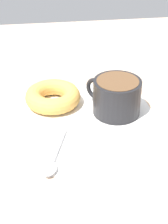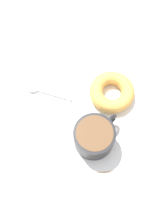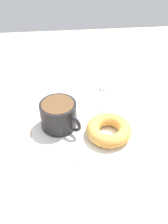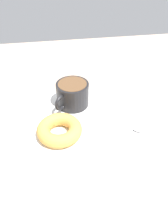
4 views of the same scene
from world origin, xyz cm
name	(u,v)px [view 2 (image 2 of 4)]	position (x,y,z in cm)	size (l,w,h in cm)	color
ground_plane	(73,112)	(0.00, 0.00, -1.00)	(120.00, 120.00, 2.00)	tan
napkin	(84,115)	(-1.31, -2.73, 0.15)	(28.74, 28.74, 0.30)	white
coffee_cup	(95,137)	(-8.06, -5.07, 4.02)	(10.34, 10.45, 7.15)	black
donut	(112,92)	(4.26, -9.91, 2.01)	(11.53, 11.53, 3.42)	gold
spoon	(38,90)	(5.61, 9.23, 0.70)	(5.51, 12.86, 0.90)	silver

